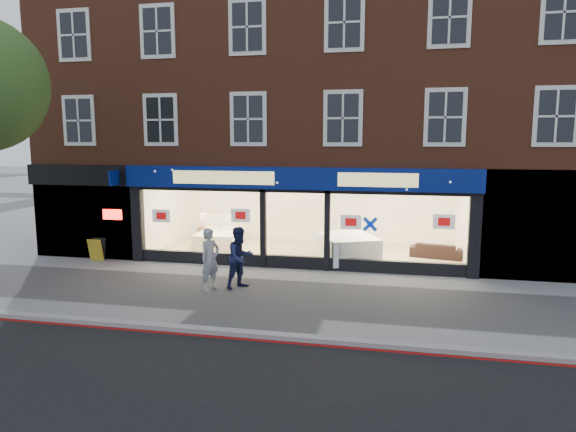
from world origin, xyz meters
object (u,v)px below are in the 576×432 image
(display_bed, at_px, (219,238))
(pedestrian_blue, at_px, (240,258))
(mattress_stack, at_px, (348,248))
(sofa, at_px, (437,250))
(a_board, at_px, (97,250))
(pedestrian_grey, at_px, (210,259))

(display_bed, height_order, pedestrian_blue, pedestrian_blue)
(mattress_stack, xyz_separation_m, sofa, (3.00, 0.98, -0.16))
(a_board, bearing_deg, mattress_stack, 10.25)
(a_board, bearing_deg, sofa, 12.37)
(display_bed, height_order, pedestrian_grey, pedestrian_grey)
(display_bed, xyz_separation_m, sofa, (8.09, -0.34, -0.05))
(pedestrian_grey, bearing_deg, a_board, 91.90)
(a_board, bearing_deg, pedestrian_blue, -20.11)
(pedestrian_grey, bearing_deg, mattress_stack, -12.31)
(display_bed, relative_size, mattress_stack, 0.80)
(mattress_stack, bearing_deg, a_board, -169.82)
(sofa, relative_size, a_board, 2.21)
(a_board, distance_m, pedestrian_grey, 5.67)
(display_bed, xyz_separation_m, mattress_stack, (5.09, -1.32, 0.11))
(mattress_stack, height_order, pedestrian_blue, pedestrian_blue)
(sofa, distance_m, pedestrian_blue, 7.35)
(sofa, bearing_deg, display_bed, 10.54)
(sofa, distance_m, a_board, 11.77)
(sofa, height_order, pedestrian_grey, pedestrian_grey)
(pedestrian_grey, bearing_deg, sofa, -23.97)
(display_bed, bearing_deg, mattress_stack, -20.16)
(display_bed, bearing_deg, pedestrian_grey, -78.39)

